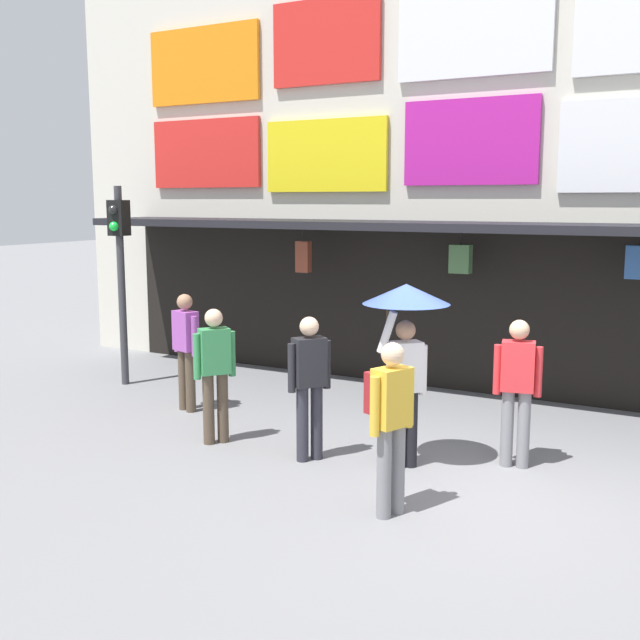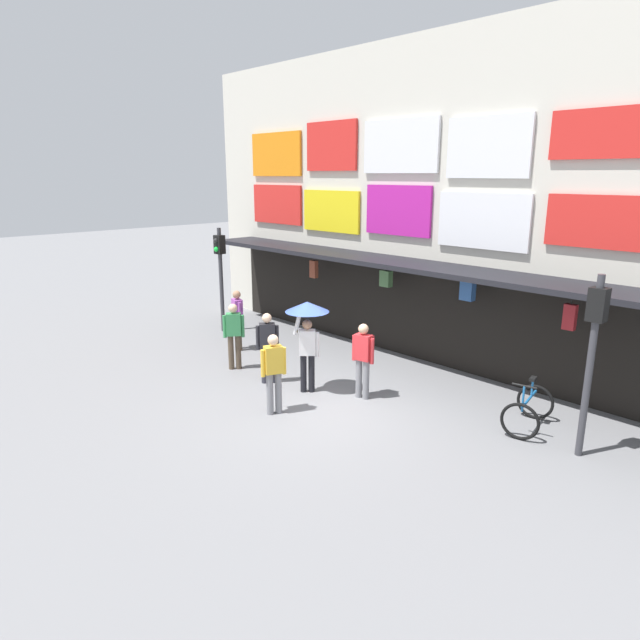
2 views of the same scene
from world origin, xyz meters
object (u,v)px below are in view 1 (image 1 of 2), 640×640
(pedestrian_in_yellow, at_px, (390,415))
(pedestrian_in_green, at_px, (309,380))
(traffic_light_near, at_px, (120,253))
(pedestrian_in_black, at_px, (215,368))
(pedestrian_in_blue, at_px, (186,345))
(pedestrian_with_umbrella, at_px, (406,324))
(pedestrian_in_purple, at_px, (517,381))

(pedestrian_in_yellow, bearing_deg, pedestrian_in_green, 145.37)
(pedestrian_in_yellow, height_order, pedestrian_in_green, same)
(traffic_light_near, relative_size, pedestrian_in_black, 1.90)
(pedestrian_in_black, bearing_deg, pedestrian_in_yellow, -19.45)
(pedestrian_in_blue, height_order, pedestrian_in_green, same)
(pedestrian_in_yellow, relative_size, pedestrian_in_green, 1.00)
(traffic_light_near, distance_m, pedestrian_in_blue, 2.36)
(pedestrian_in_blue, bearing_deg, pedestrian_with_umbrella, -10.83)
(traffic_light_near, distance_m, pedestrian_in_yellow, 6.58)
(pedestrian_in_purple, bearing_deg, pedestrian_in_green, -156.33)
(traffic_light_near, xyz_separation_m, pedestrian_in_blue, (1.89, -0.76, -1.19))
(traffic_light_near, relative_size, pedestrian_with_umbrella, 1.54)
(pedestrian_in_black, height_order, pedestrian_with_umbrella, pedestrian_with_umbrella)
(pedestrian_with_umbrella, bearing_deg, traffic_light_near, 165.21)
(pedestrian_in_purple, bearing_deg, pedestrian_with_umbrella, -149.11)
(traffic_light_near, bearing_deg, pedestrian_in_purple, -6.97)
(pedestrian_in_blue, height_order, pedestrian_in_black, same)
(pedestrian_with_umbrella, bearing_deg, pedestrian_in_blue, 169.17)
(pedestrian_in_black, relative_size, pedestrian_in_yellow, 1.00)
(pedestrian_in_purple, xyz_separation_m, pedestrian_in_yellow, (-0.71, -1.92, 0.00))
(traffic_light_near, height_order, pedestrian_in_yellow, traffic_light_near)
(pedestrian_in_blue, distance_m, pedestrian_in_purple, 4.70)
(pedestrian_in_purple, height_order, pedestrian_in_green, same)
(pedestrian_with_umbrella, height_order, pedestrian_in_green, pedestrian_with_umbrella)
(pedestrian_in_black, height_order, pedestrian_in_green, same)
(traffic_light_near, bearing_deg, pedestrian_in_yellow, -24.87)
(pedestrian_with_umbrella, xyz_separation_m, pedestrian_in_green, (-1.05, -0.29, -0.69))
(pedestrian_in_blue, distance_m, pedestrian_with_umbrella, 3.74)
(pedestrian_in_black, distance_m, pedestrian_in_yellow, 2.92)
(traffic_light_near, bearing_deg, pedestrian_in_green, -21.35)
(pedestrian_with_umbrella, relative_size, pedestrian_in_green, 1.24)
(pedestrian_in_blue, bearing_deg, traffic_light_near, 158.06)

